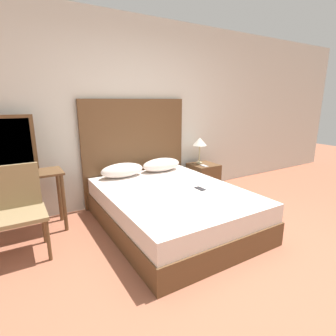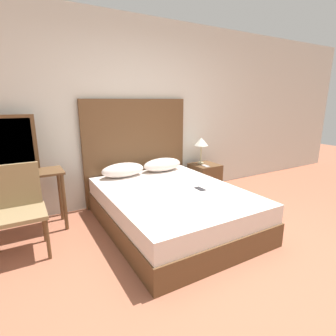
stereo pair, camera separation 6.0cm
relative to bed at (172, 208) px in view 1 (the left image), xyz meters
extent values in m
plane|color=#9E5B42|center=(-0.03, -1.11, -0.24)|extent=(16.00, 16.00, 0.00)
cube|color=silver|center=(-0.03, 1.12, 1.11)|extent=(10.00, 0.06, 2.70)
cube|color=brown|center=(0.00, 0.00, -0.10)|extent=(1.56, 2.04, 0.27)
cube|color=silver|center=(0.00, 0.00, 0.14)|extent=(1.53, 2.00, 0.21)
cube|color=brown|center=(0.00, 1.05, 0.54)|extent=(1.64, 0.05, 1.56)
ellipsoid|color=silver|center=(-0.32, 0.83, 0.34)|extent=(0.62, 0.29, 0.20)
ellipsoid|color=silver|center=(0.32, 0.83, 0.34)|extent=(0.62, 0.29, 0.20)
cube|color=#232328|center=(0.30, -0.16, 0.25)|extent=(0.07, 0.15, 0.01)
cube|color=brown|center=(1.11, 0.77, 0.01)|extent=(0.43, 0.43, 0.50)
cylinder|color=tan|center=(1.08, 0.86, 0.27)|extent=(0.10, 0.10, 0.02)
cylinder|color=tan|center=(1.08, 0.86, 0.43)|extent=(0.02, 0.02, 0.29)
cone|color=silver|center=(1.08, 0.86, 0.63)|extent=(0.23, 0.23, 0.13)
cube|color=#B7B7BC|center=(1.03, 0.67, 0.27)|extent=(0.08, 0.15, 0.01)
cube|color=brown|center=(-1.66, 0.72, 0.48)|extent=(1.06, 0.40, 0.02)
cylinder|color=brown|center=(-1.17, 0.56, 0.11)|extent=(0.04, 0.04, 0.70)
cylinder|color=brown|center=(-1.17, 0.89, 0.11)|extent=(0.04, 0.04, 0.70)
cube|color=brown|center=(-1.66, 0.90, 0.82)|extent=(0.59, 0.03, 0.65)
cube|color=#B2BCC6|center=(-1.66, 0.89, 0.82)|extent=(0.51, 0.01, 0.57)
cube|color=olive|center=(-1.65, 0.19, 0.21)|extent=(0.52, 0.45, 0.04)
cube|color=olive|center=(-1.65, 0.40, 0.45)|extent=(0.49, 0.04, 0.45)
cylinder|color=brown|center=(-1.43, 0.00, -0.02)|extent=(0.04, 0.04, 0.43)
cylinder|color=brown|center=(-1.43, 0.39, -0.02)|extent=(0.04, 0.04, 0.43)
camera|label=1|loc=(-1.61, -2.57, 1.30)|focal=28.00mm
camera|label=2|loc=(-1.56, -2.60, 1.30)|focal=28.00mm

